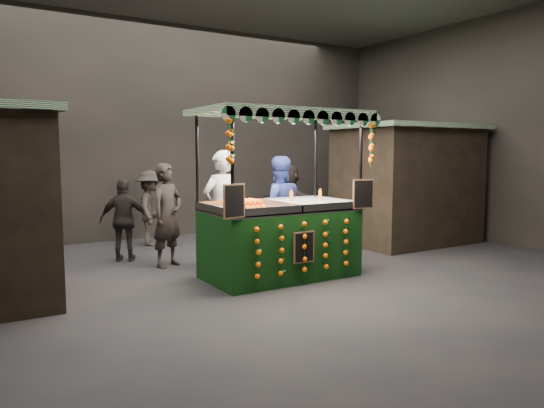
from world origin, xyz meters
TOP-DOWN VIEW (x-y plane):
  - ground at (0.00, 0.00)m, footprint 12.00×12.00m
  - market_hall at (0.00, 0.00)m, footprint 12.10×10.10m
  - neighbour_stall_right at (4.40, 1.50)m, footprint 3.00×2.20m
  - juice_stall at (0.30, 0.20)m, footprint 2.74×1.61m
  - vendor_grey at (-0.24, 1.29)m, footprint 0.83×0.64m
  - vendor_blue at (0.93, 1.31)m, footprint 1.11×0.98m
  - shopper_0 at (-1.00, 1.89)m, footprint 0.79×0.69m
  - shopper_1 at (4.03, 2.99)m, footprint 1.17×1.11m
  - shopper_2 at (-1.53, 2.72)m, footprint 0.97×0.73m
  - shopper_3 at (-0.62, 4.02)m, footprint 0.97×1.20m
  - shopper_5 at (1.99, 2.60)m, footprint 1.07×1.72m

SIDE VIEW (x-z plane):
  - ground at x=0.00m, z-range 0.00..0.00m
  - shopper_2 at x=-1.53m, z-range 0.00..1.53m
  - shopper_3 at x=-0.62m, z-range 0.00..1.62m
  - juice_stall at x=0.30m, z-range -0.51..2.15m
  - shopper_5 at x=1.99m, z-range 0.00..1.77m
  - shopper_0 at x=-1.00m, z-range 0.00..1.81m
  - shopper_1 at x=4.03m, z-range 0.00..1.91m
  - vendor_blue at x=0.93m, z-range 0.00..1.93m
  - vendor_grey at x=-0.24m, z-range 0.00..2.04m
  - neighbour_stall_right at x=4.40m, z-range 0.01..2.61m
  - market_hall at x=0.00m, z-range 0.86..5.91m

